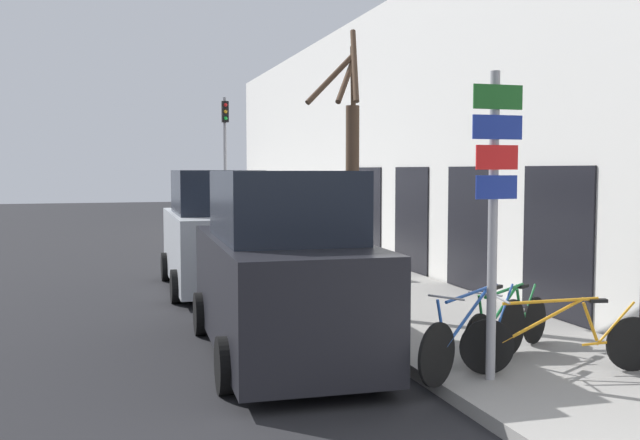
# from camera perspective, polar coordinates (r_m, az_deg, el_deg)

# --- Properties ---
(ground_plane) EXTENTS (80.00, 80.00, 0.00)m
(ground_plane) POSITION_cam_1_polar(r_m,az_deg,el_deg) (15.19, -7.74, -5.21)
(ground_plane) COLOR black
(sidewalk_curb) EXTENTS (3.20, 32.00, 0.15)m
(sidewalk_curb) POSITION_cam_1_polar(r_m,az_deg,el_deg) (18.45, -1.16, -3.30)
(sidewalk_curb) COLOR gray
(sidewalk_curb) RESTS_ON ground
(building_facade) EXTENTS (0.23, 32.00, 6.50)m
(building_facade) POSITION_cam_1_polar(r_m,az_deg,el_deg) (18.79, 4.06, 6.45)
(building_facade) COLOR silver
(building_facade) RESTS_ON ground
(signpost) EXTENTS (0.59, 0.12, 3.33)m
(signpost) POSITION_cam_1_polar(r_m,az_deg,el_deg) (7.86, 13.73, 1.04)
(signpost) COLOR #939399
(signpost) RESTS_ON sidewalk_curb
(bicycle_0) EXTENTS (2.26, 0.64, 0.86)m
(bicycle_0) POSITION_cam_1_polar(r_m,az_deg,el_deg) (8.55, 18.70, -9.08)
(bicycle_0) COLOR black
(bicycle_0) RESTS_ON sidewalk_curb
(bicycle_1) EXTENTS (2.08, 1.33, 0.95)m
(bicycle_1) POSITION_cam_1_polar(r_m,az_deg,el_deg) (8.43, 12.48, -8.94)
(bicycle_1) COLOR black
(bicycle_1) RESTS_ON sidewalk_curb
(bicycle_2) EXTENTS (1.80, 1.09, 0.85)m
(bicycle_2) POSITION_cam_1_polar(r_m,az_deg,el_deg) (9.20, 14.82, -8.12)
(bicycle_2) COLOR black
(bicycle_2) RESTS_ON sidewalk_curb
(parked_car_0) EXTENTS (2.13, 4.69, 2.42)m
(parked_car_0) POSITION_cam_1_polar(r_m,az_deg,el_deg) (9.27, -3.13, -4.23)
(parked_car_0) COLOR black
(parked_car_0) RESTS_ON ground
(parked_car_1) EXTENTS (2.05, 4.47, 2.42)m
(parked_car_1) POSITION_cam_1_polar(r_m,az_deg,el_deg) (14.61, -8.38, -1.23)
(parked_car_1) COLOR #B2B7BC
(parked_car_1) RESTS_ON ground
(pedestrian_near) EXTENTS (0.42, 0.36, 1.62)m
(pedestrian_near) POSITION_cam_1_polar(r_m,az_deg,el_deg) (15.24, 1.46, -1.03)
(pedestrian_near) COLOR #333338
(pedestrian_near) RESTS_ON sidewalk_curb
(street_tree) EXTENTS (1.13, 1.40, 4.42)m
(street_tree) POSITION_cam_1_polar(r_m,az_deg,el_deg) (11.03, 2.52, 2.60)
(street_tree) COLOR #4C3828
(street_tree) RESTS_ON sidewalk_curb
(traffic_light) EXTENTS (0.20, 0.30, 4.50)m
(traffic_light) POSITION_cam_1_polar(r_m,az_deg,el_deg) (22.20, -7.60, 5.57)
(traffic_light) COLOR #939399
(traffic_light) RESTS_ON sidewalk_curb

